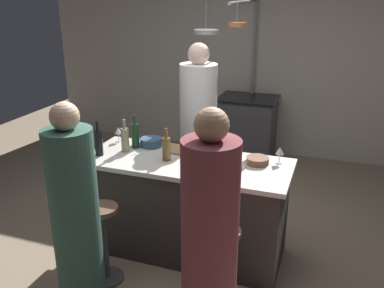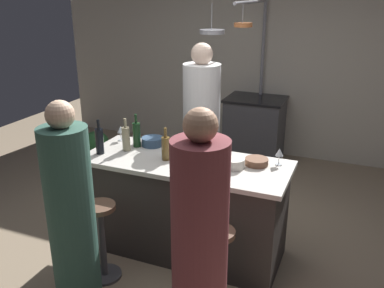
{
  "view_description": "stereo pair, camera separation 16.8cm",
  "coord_description": "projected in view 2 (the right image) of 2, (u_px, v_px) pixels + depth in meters",
  "views": [
    {
      "loc": [
        1.17,
        -3.12,
        2.28
      ],
      "look_at": [
        0.0,
        0.15,
        1.0
      ],
      "focal_mm": 39.2,
      "sensor_mm": 36.0,
      "label": 1
    },
    {
      "loc": [
        1.33,
        -3.06,
        2.28
      ],
      "look_at": [
        0.0,
        0.15,
        1.0
      ],
      "focal_mm": 39.2,
      "sensor_mm": 36.0,
      "label": 2
    }
  ],
  "objects": [
    {
      "name": "kitchen_island",
      "position": [
        186.0,
        206.0,
        3.76
      ],
      "size": [
        1.8,
        0.72,
        0.9
      ],
      "color": "#332D2B",
      "rests_on": "ground_plane"
    },
    {
      "name": "cutting_board",
      "position": [
        184.0,
        150.0,
        3.81
      ],
      "size": [
        0.32,
        0.22,
        0.02
      ],
      "primitive_type": "cube",
      "color": "#997047",
      "rests_on": "kitchen_island"
    },
    {
      "name": "mixing_bowl_wooden",
      "position": [
        257.0,
        162.0,
        3.51
      ],
      "size": [
        0.19,
        0.19,
        0.06
      ],
      "primitive_type": "cylinder",
      "color": "brown",
      "rests_on": "kitchen_island"
    },
    {
      "name": "guest_right",
      "position": [
        200.0,
        248.0,
        2.6
      ],
      "size": [
        0.35,
        0.35,
        1.68
      ],
      "color": "brown",
      "rests_on": "ground_plane"
    },
    {
      "name": "wine_glass_by_chef",
      "position": [
        121.0,
        130.0,
        4.06
      ],
      "size": [
        0.07,
        0.07,
        0.15
      ],
      "color": "silver",
      "rests_on": "kitchen_island"
    },
    {
      "name": "bar_stool_left",
      "position": [
        102.0,
        238.0,
        3.42
      ],
      "size": [
        0.28,
        0.28,
        0.68
      ],
      "color": "#4C4C51",
      "rests_on": "ground_plane"
    },
    {
      "name": "pepper_mill",
      "position": [
        137.0,
        133.0,
        3.97
      ],
      "size": [
        0.05,
        0.05,
        0.21
      ],
      "primitive_type": "cylinder",
      "color": "#382319",
      "rests_on": "kitchen_island"
    },
    {
      "name": "wine_bottle_amber",
      "position": [
        166.0,
        148.0,
        3.59
      ],
      "size": [
        0.07,
        0.07,
        0.29
      ],
      "color": "brown",
      "rests_on": "kitchen_island"
    },
    {
      "name": "guest_left",
      "position": [
        72.0,
        218.0,
        3.0
      ],
      "size": [
        0.34,
        0.34,
        1.61
      ],
      "color": "#33594C",
      "rests_on": "ground_plane"
    },
    {
      "name": "wine_bottle_white",
      "position": [
        126.0,
        138.0,
        3.8
      ],
      "size": [
        0.07,
        0.07,
        0.3
      ],
      "color": "gray",
      "rests_on": "kitchen_island"
    },
    {
      "name": "overhead_pot_rack",
      "position": [
        243.0,
        47.0,
        5.13
      ],
      "size": [
        0.59,
        1.43,
        2.17
      ],
      "color": "gray",
      "rests_on": "ground_plane"
    },
    {
      "name": "bar_stool_right",
      "position": [
        216.0,
        267.0,
        3.07
      ],
      "size": [
        0.28,
        0.28,
        0.68
      ],
      "color": "#4C4C51",
      "rests_on": "ground_plane"
    },
    {
      "name": "mixing_bowl_ceramic",
      "position": [
        234.0,
        163.0,
        3.45
      ],
      "size": [
        0.18,
        0.18,
        0.08
      ],
      "primitive_type": "cylinder",
      "color": "silver",
      "rests_on": "kitchen_island"
    },
    {
      "name": "mixing_bowl_blue",
      "position": [
        152.0,
        141.0,
        3.94
      ],
      "size": [
        0.2,
        0.2,
        0.08
      ],
      "primitive_type": "cylinder",
      "color": "#334C6B",
      "rests_on": "kitchen_island"
    },
    {
      "name": "ground_plane",
      "position": [
        186.0,
        249.0,
        3.92
      ],
      "size": [
        9.0,
        9.0,
        0.0
      ],
      "primitive_type": "plane",
      "color": "gray"
    },
    {
      "name": "wine_glass_near_right_guest",
      "position": [
        279.0,
        153.0,
        3.48
      ],
      "size": [
        0.07,
        0.07,
        0.15
      ],
      "color": "silver",
      "rests_on": "kitchen_island"
    },
    {
      "name": "back_wall",
      "position": [
        265.0,
        64.0,
        5.94
      ],
      "size": [
        6.4,
        0.16,
        2.6
      ],
      "primitive_type": "cube",
      "color": "beige",
      "rests_on": "ground_plane"
    },
    {
      "name": "chef",
      "position": [
        201.0,
        137.0,
        4.39
      ],
      "size": [
        0.38,
        0.38,
        1.8
      ],
      "color": "white",
      "rests_on": "ground_plane"
    },
    {
      "name": "wine_glass_near_left_guest",
      "position": [
        196.0,
        155.0,
        3.44
      ],
      "size": [
        0.07,
        0.07,
        0.15
      ],
      "color": "silver",
      "rests_on": "kitchen_island"
    },
    {
      "name": "wine_bottle_dark",
      "position": [
        99.0,
        141.0,
        3.72
      ],
      "size": [
        0.07,
        0.07,
        0.32
      ],
      "color": "black",
      "rests_on": "kitchen_island"
    },
    {
      "name": "potted_plant",
      "position": [
        96.0,
        147.0,
        5.62
      ],
      "size": [
        0.36,
        0.36,
        0.52
      ],
      "color": "brown",
      "rests_on": "ground_plane"
    },
    {
      "name": "stove_range",
      "position": [
        254.0,
        129.0,
        5.89
      ],
      "size": [
        0.8,
        0.64,
        0.89
      ],
      "color": "#47474C",
      "rests_on": "ground_plane"
    },
    {
      "name": "wine_bottle_red",
      "position": [
        137.0,
        134.0,
        3.89
      ],
      "size": [
        0.07,
        0.07,
        0.31
      ],
      "color": "#143319",
      "rests_on": "kitchen_island"
    }
  ]
}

